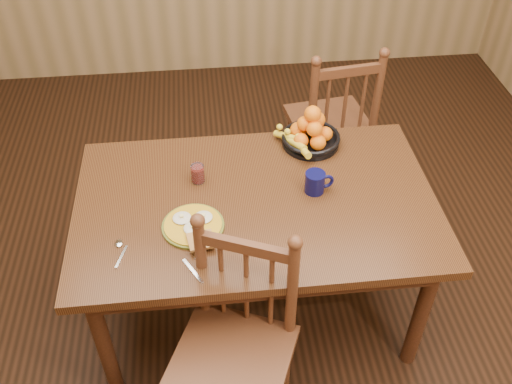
{
  "coord_description": "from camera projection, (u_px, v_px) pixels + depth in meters",
  "views": [
    {
      "loc": [
        -0.2,
        -1.84,
        2.47
      ],
      "look_at": [
        0.0,
        0.0,
        0.8
      ],
      "focal_mm": 40.0,
      "sensor_mm": 36.0,
      "label": 1
    }
  ],
  "objects": [
    {
      "name": "chair_far",
      "position": [
        332.0,
        123.0,
        3.41
      ],
      "size": [
        0.51,
        0.5,
        1.01
      ],
      "rotation": [
        0.0,
        0.0,
        3.27
      ],
      "color": "#462515",
      "rests_on": "ground"
    },
    {
      "name": "juice_glass",
      "position": [
        198.0,
        174.0,
        2.59
      ],
      "size": [
        0.06,
        0.06,
        0.09
      ],
      "color": "silver",
      "rests_on": "dining_table"
    },
    {
      "name": "fork",
      "position": [
        194.0,
        265.0,
        2.24
      ],
      "size": [
        0.08,
        0.18,
        0.0
      ],
      "rotation": [
        0.0,
        0.0,
        0.51
      ],
      "color": "silver",
      "rests_on": "dining_table"
    },
    {
      "name": "chair_near",
      "position": [
        236.0,
        347.0,
        2.28
      ],
      "size": [
        0.58,
        0.57,
        0.99
      ],
      "rotation": [
        0.0,
        0.0,
        -0.4
      ],
      "color": "#462515",
      "rests_on": "ground"
    },
    {
      "name": "breakfast_plate",
      "position": [
        193.0,
        226.0,
        2.39
      ],
      "size": [
        0.26,
        0.3,
        0.04
      ],
      "color": "#59601E",
      "rests_on": "dining_table"
    },
    {
      "name": "room",
      "position": [
        256.0,
        82.0,
        2.12
      ],
      "size": [
        4.52,
        5.02,
        2.72
      ],
      "color": "black",
      "rests_on": "ground"
    },
    {
      "name": "fruit_bowl",
      "position": [
        310.0,
        134.0,
        2.78
      ],
      "size": [
        0.32,
        0.32,
        0.22
      ],
      "color": "black",
      "rests_on": "dining_table"
    },
    {
      "name": "spoon",
      "position": [
        120.0,
        248.0,
        2.31
      ],
      "size": [
        0.05,
        0.16,
        0.01
      ],
      "rotation": [
        0.0,
        0.0,
        -0.3
      ],
      "color": "silver",
      "rests_on": "dining_table"
    },
    {
      "name": "dining_table",
      "position": [
        256.0,
        214.0,
        2.58
      ],
      "size": [
        1.6,
        1.0,
        0.75
      ],
      "color": "black",
      "rests_on": "ground"
    },
    {
      "name": "coffee_mug",
      "position": [
        316.0,
        182.0,
        2.54
      ],
      "size": [
        0.13,
        0.09,
        0.1
      ],
      "color": "#090A36",
      "rests_on": "dining_table"
    }
  ]
}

